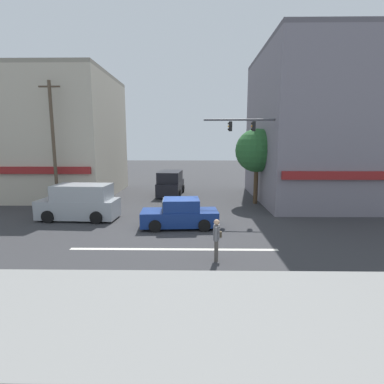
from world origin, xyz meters
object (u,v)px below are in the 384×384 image
at_px(street_tree, 257,151).
at_px(traffic_light_mast, 264,149).
at_px(van_crossing_rightbound, 80,203).
at_px(sedan_parked_curbside, 180,214).
at_px(utility_pole_far_right, 289,144).
at_px(pedestrian_foreground_with_bag, 217,237).
at_px(utility_pole_near_left, 54,144).
at_px(van_crossing_leftbound, 171,184).

relative_size(street_tree, traffic_light_mast, 0.90).
relative_size(van_crossing_rightbound, sedan_parked_curbside, 1.12).
distance_m(utility_pole_far_right, pedestrian_foreground_with_bag, 12.74).
relative_size(utility_pole_near_left, van_crossing_leftbound, 1.82).
xyz_separation_m(utility_pole_near_left, van_crossing_rightbound, (2.74, -2.99, -3.44)).
bearing_deg(van_crossing_leftbound, pedestrian_foreground_with_bag, -78.28).
xyz_separation_m(utility_pole_near_left, traffic_light_mast, (13.95, -1.32, -0.27)).
bearing_deg(van_crossing_leftbound, utility_pole_far_right, -23.44).
bearing_deg(pedestrian_foreground_with_bag, utility_pole_far_right, 61.52).
xyz_separation_m(van_crossing_leftbound, sedan_parked_curbside, (1.36, -9.98, -0.29)).
relative_size(utility_pole_near_left, van_crossing_rightbound, 1.83).
xyz_separation_m(street_tree, sedan_parked_curbside, (-5.34, -6.52, -3.24)).
height_order(utility_pole_far_right, traffic_light_mast, utility_pole_far_right).
bearing_deg(van_crossing_leftbound, utility_pole_near_left, -144.17).
xyz_separation_m(street_tree, traffic_light_mast, (-0.19, -3.23, 0.23)).
height_order(traffic_light_mast, van_crossing_rightbound, traffic_light_mast).
bearing_deg(street_tree, sedan_parked_curbside, -129.31).
distance_m(van_crossing_leftbound, sedan_parked_curbside, 10.08).
distance_m(van_crossing_rightbound, pedestrian_foreground_with_bag, 9.94).
bearing_deg(pedestrian_foreground_with_bag, sedan_parked_curbside, 109.87).
xyz_separation_m(utility_pole_near_left, sedan_parked_curbside, (8.80, -4.61, -3.73)).
xyz_separation_m(street_tree, utility_pole_far_right, (2.18, -0.38, 0.51)).
bearing_deg(utility_pole_far_right, sedan_parked_curbside, -140.77).
xyz_separation_m(utility_pole_far_right, sedan_parked_curbside, (-7.51, -6.14, -3.75)).
bearing_deg(utility_pole_far_right, street_tree, 169.99).
bearing_deg(traffic_light_mast, van_crossing_leftbound, 134.21).
height_order(utility_pole_near_left, van_crossing_leftbound, utility_pole_near_left).
bearing_deg(van_crossing_rightbound, sedan_parked_curbside, -14.97).
distance_m(street_tree, pedestrian_foreground_with_bag, 12.11).
bearing_deg(van_crossing_rightbound, utility_pole_far_right, 18.41).
bearing_deg(street_tree, pedestrian_foreground_with_bag, -108.19).
relative_size(sedan_parked_curbside, pedestrian_foreground_with_bag, 2.51).
distance_m(van_crossing_leftbound, van_crossing_rightbound, 9.59).
bearing_deg(street_tree, van_crossing_rightbound, -156.73).
relative_size(street_tree, van_crossing_leftbound, 1.18).
xyz_separation_m(utility_pole_far_right, van_crossing_rightbound, (-13.57, -4.52, -3.46)).
relative_size(utility_pole_far_right, van_crossing_rightbound, 1.84).
bearing_deg(van_crossing_rightbound, utility_pole_near_left, 132.51).
distance_m(utility_pole_near_left, traffic_light_mast, 14.01).
xyz_separation_m(utility_pole_far_right, traffic_light_mast, (-2.36, -2.85, -0.29)).
distance_m(traffic_light_mast, van_crossing_leftbound, 9.86).
distance_m(utility_pole_near_left, van_crossing_rightbound, 5.32).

